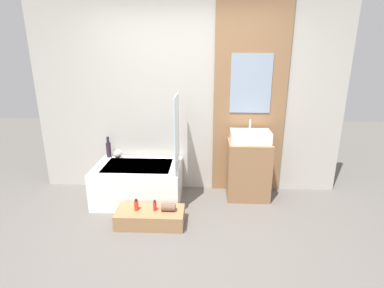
{
  "coord_description": "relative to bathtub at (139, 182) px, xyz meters",
  "views": [
    {
      "loc": [
        0.24,
        -2.48,
        1.94
      ],
      "look_at": [
        0.09,
        0.69,
        0.94
      ],
      "focal_mm": 28.0,
      "sensor_mm": 36.0,
      "label": 1
    }
  ],
  "objects": [
    {
      "name": "ground_plane",
      "position": [
        0.64,
        -1.14,
        -0.25
      ],
      "size": [
        12.0,
        12.0,
        0.0
      ],
      "primitive_type": "plane",
      "color": "#605B56"
    },
    {
      "name": "wall_tiled_back",
      "position": [
        0.64,
        0.44,
        1.05
      ],
      "size": [
        4.2,
        0.06,
        2.6
      ],
      "primitive_type": "cube",
      "color": "#B7B2A8",
      "rests_on": "ground_plane"
    },
    {
      "name": "wall_wood_accent",
      "position": [
        1.47,
        0.39,
        1.07
      ],
      "size": [
        0.96,
        0.04,
        2.6
      ],
      "color": "#8E6642",
      "rests_on": "ground_plane"
    },
    {
      "name": "bathtub",
      "position": [
        0.0,
        0.0,
        0.0
      ],
      "size": [
        1.12,
        0.77,
        0.49
      ],
      "color": "white",
      "rests_on": "ground_plane"
    },
    {
      "name": "glass_shower_screen",
      "position": [
        0.53,
        -0.07,
        0.71
      ],
      "size": [
        0.01,
        0.59,
        0.94
      ],
      "primitive_type": "cube",
      "color": "silver",
      "rests_on": "bathtub"
    },
    {
      "name": "wooden_step_bench",
      "position": [
        0.26,
        -0.6,
        -0.16
      ],
      "size": [
        0.78,
        0.36,
        0.18
      ],
      "primitive_type": "cube",
      "color": "#997047",
      "rests_on": "ground_plane"
    },
    {
      "name": "vanity_cabinet",
      "position": [
        1.47,
        0.15,
        0.14
      ],
      "size": [
        0.56,
        0.43,
        0.79
      ],
      "primitive_type": "cube",
      "color": "#8E6642",
      "rests_on": "ground_plane"
    },
    {
      "name": "sink",
      "position": [
        1.47,
        0.15,
        0.61
      ],
      "size": [
        0.51,
        0.32,
        0.28
      ],
      "color": "white",
      "rests_on": "vanity_cabinet"
    },
    {
      "name": "vase_tall_dark",
      "position": [
        -0.48,
        0.3,
        0.37
      ],
      "size": [
        0.07,
        0.07,
        0.3
      ],
      "color": "#2D1E33",
      "rests_on": "bathtub"
    },
    {
      "name": "vase_round_light",
      "position": [
        -0.34,
        0.28,
        0.3
      ],
      "size": [
        0.12,
        0.12,
        0.12
      ],
      "primitive_type": "sphere",
      "color": "silver",
      "rests_on": "bathtub"
    },
    {
      "name": "bottle_soap_primary",
      "position": [
        0.1,
        -0.6,
        -0.01
      ],
      "size": [
        0.05,
        0.05,
        0.14
      ],
      "color": "red",
      "rests_on": "wooden_step_bench"
    },
    {
      "name": "bottle_soap_secondary",
      "position": [
        0.31,
        -0.6,
        -0.01
      ],
      "size": [
        0.04,
        0.04,
        0.13
      ],
      "color": "red",
      "rests_on": "wooden_step_bench"
    },
    {
      "name": "towel_roll",
      "position": [
        0.47,
        -0.6,
        -0.02
      ],
      "size": [
        0.16,
        0.09,
        0.09
      ],
      "primitive_type": "cylinder",
      "rotation": [
        0.0,
        1.57,
        0.0
      ],
      "color": "brown",
      "rests_on": "wooden_step_bench"
    }
  ]
}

